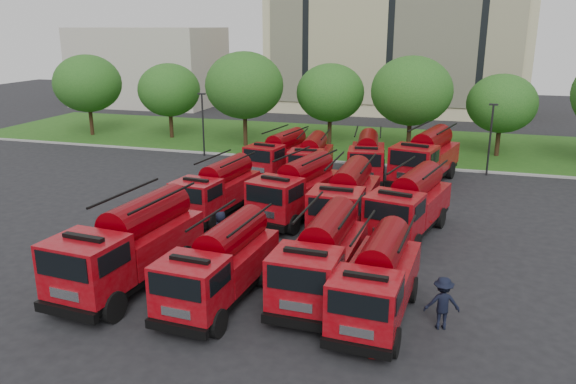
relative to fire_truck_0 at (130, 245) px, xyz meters
name	(u,v)px	position (x,y,z in m)	size (l,w,h in m)	color
ground	(244,243)	(2.76, 5.56, -1.74)	(140.00, 140.00, 0.00)	black
lawn	(345,141)	(2.76, 31.56, -1.68)	(70.00, 16.00, 0.12)	#1A4913
curb	(325,161)	(2.76, 23.46, -1.67)	(70.00, 0.30, 0.14)	gray
apartment_building	(399,6)	(4.76, 53.50, 10.76)	(30.00, 14.18, 25.00)	#C6BB93
side_building	(150,66)	(-27.24, 49.56, 3.26)	(18.00, 12.00, 10.00)	#AEA79B
tree_0	(87,83)	(-21.24, 27.56, 3.28)	(6.30, 6.30, 7.70)	#382314
tree_1	(169,90)	(-13.24, 28.56, 2.81)	(5.71, 5.71, 6.98)	#382314
tree_2	(244,85)	(-5.24, 27.06, 3.61)	(6.72, 6.72, 8.22)	#382314
tree_3	(330,93)	(1.76, 29.56, 2.94)	(5.88, 5.88, 7.19)	#382314
tree_4	(412,91)	(8.76, 28.06, 3.48)	(6.55, 6.55, 8.01)	#382314
tree_5	(502,103)	(15.76, 29.06, 2.60)	(5.46, 5.46, 6.68)	#382314
lamp_post_0	(203,121)	(-7.24, 22.76, 1.15)	(0.60, 0.25, 5.11)	black
lamp_post_1	(490,135)	(14.76, 22.76, 1.15)	(0.60, 0.25, 5.11)	black
fire_truck_0	(130,245)	(0.00, 0.00, 0.00)	(3.35, 7.82, 3.46)	black
fire_truck_1	(221,264)	(4.07, -0.25, -0.21)	(2.83, 6.83, 3.04)	black
fire_truck_2	(322,257)	(7.68, 1.37, -0.14)	(2.74, 7.06, 3.18)	black
fire_truck_3	(378,279)	(10.02, 0.20, -0.24)	(2.74, 6.68, 2.98)	black
fire_truck_4	(218,189)	(-0.18, 9.32, -0.24)	(3.03, 6.78, 2.98)	black
fire_truck_5	(297,189)	(4.19, 10.16, -0.12)	(3.89, 7.43, 3.22)	black
fire_truck_6	(346,199)	(7.16, 9.06, -0.09)	(2.78, 7.28, 3.29)	black
fire_truck_7	(410,204)	(10.41, 9.15, -0.11)	(4.00, 7.48, 3.24)	black
fire_truck_8	(279,154)	(0.54, 18.61, -0.22)	(3.37, 6.92, 3.02)	black
fire_truck_9	(311,158)	(3.00, 18.12, -0.26)	(2.77, 6.63, 2.95)	black
fire_truck_10	(367,157)	(6.65, 19.39, -0.20)	(3.11, 6.96, 3.07)	black
fire_truck_11	(426,157)	(10.60, 19.53, 0.03)	(4.43, 8.14, 3.52)	black
firefighter_0	(364,331)	(9.77, -0.99, -1.74)	(0.72, 0.52, 1.96)	#B80E0E
firefighter_1	(321,328)	(8.27, -1.20, -1.74)	(0.78, 0.43, 1.59)	#B80E0E
firefighter_2	(371,357)	(10.23, -2.49, -1.74)	(0.94, 0.53, 1.60)	#B80E0E
firefighter_3	(440,328)	(12.33, 0.04, -1.74)	(1.26, 0.65, 1.94)	black
firefighter_4	(222,249)	(2.01, 4.58, -1.74)	(0.93, 0.61, 1.89)	black
firefighter_5	(413,240)	(10.74, 8.42, -1.74)	(1.70, 0.73, 1.84)	#B80E0E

